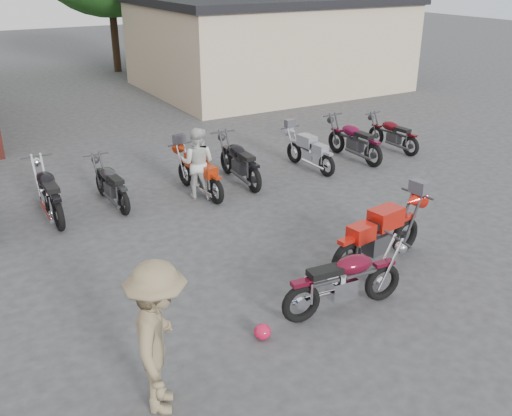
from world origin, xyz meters
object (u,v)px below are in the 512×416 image
row_bike_2 (48,190)px  row_bike_5 (239,159)px  sportbike (380,232)px  person_light (198,163)px  row_bike_6 (309,150)px  row_bike_4 (199,171)px  row_bike_8 (393,132)px  vintage_motorcycle (346,277)px  row_bike_7 (354,138)px  row_bike_3 (111,182)px  helmet (262,332)px  person_tan (159,338)px

row_bike_2 → row_bike_5: 4.49m
sportbike → person_light: bearing=99.0°
row_bike_6 → person_light: bearing=90.8°
row_bike_4 → row_bike_8: (6.27, 0.31, -0.04)m
vintage_motorcycle → row_bike_2: (-3.20, 6.00, 0.02)m
vintage_motorcycle → row_bike_4: (0.11, 5.60, -0.02)m
row_bike_2 → row_bike_8: 9.57m
row_bike_7 → row_bike_3: bearing=85.4°
helmet → row_bike_2: size_ratio=0.12×
row_bike_3 → helmet: bearing=180.0°
person_light → row_bike_4: person_light is taller
row_bike_7 → row_bike_8: bearing=-89.3°
person_tan → row_bike_8: 11.59m
person_light → helmet: bearing=114.4°
helmet → row_bike_3: bearing=93.5°
row_bike_2 → row_bike_5: row_bike_2 is taller
row_bike_2 → sportbike: bearing=-137.7°
row_bike_4 → row_bike_7: (4.76, 0.21, 0.03)m
row_bike_4 → row_bike_5: 1.20m
sportbike → row_bike_5: sportbike is taller
person_light → row_bike_6: bearing=-134.7°
vintage_motorcycle → row_bike_4: vintage_motorcycle is taller
row_bike_6 → row_bike_8: (3.03, 0.16, -0.01)m
person_tan → sportbike: bearing=-47.0°
row_bike_4 → sportbike: bearing=-169.0°
helmet → row_bike_4: size_ratio=0.13×
row_bike_4 → row_bike_6: row_bike_4 is taller
row_bike_3 → row_bike_7: (6.73, -0.19, 0.06)m
row_bike_4 → row_bike_7: size_ratio=0.95×
sportbike → row_bike_4: sportbike is taller
helmet → row_bike_8: (7.87, 5.92, 0.41)m
helmet → row_bike_8: size_ratio=0.14×
person_tan → row_bike_5: size_ratio=0.96×
sportbike → row_bike_5: size_ratio=1.06×
helmet → row_bike_6: size_ratio=0.14×
helmet → row_bike_2: (-1.70, 6.00, 0.50)m
person_light → row_bike_3: size_ratio=0.89×
helmet → person_light: size_ratio=0.15×
vintage_motorcycle → row_bike_8: vintage_motorcycle is taller
helmet → row_bike_8: row_bike_8 is taller
vintage_motorcycle → sportbike: size_ratio=0.94×
vintage_motorcycle → person_light: bearing=95.3°
row_bike_5 → row_bike_6: bearing=-89.2°
row_bike_6 → row_bike_7: (1.52, 0.06, 0.06)m
sportbike → row_bike_4: bearing=97.4°
row_bike_5 → sportbike: bearing=-175.8°
row_bike_5 → row_bike_7: bearing=-87.6°
sportbike → row_bike_6: size_ratio=1.18×
row_bike_3 → row_bike_4: 2.01m
row_bike_6 → person_tan: bearing=129.2°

